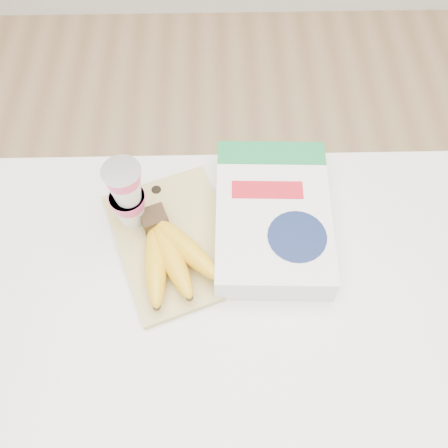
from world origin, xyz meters
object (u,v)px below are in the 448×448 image
(yogurt_stack, at_px, (127,195))
(bananas, at_px, (170,254))
(cereal_box, at_px, (272,217))
(table, at_px, (206,373))
(cutting_board, at_px, (176,241))

(yogurt_stack, bearing_deg, bananas, -49.93)
(cereal_box, bearing_deg, yogurt_stack, 179.82)
(cereal_box, bearing_deg, table, -126.27)
(bananas, relative_size, cereal_box, 0.66)
(yogurt_stack, height_order, cereal_box, yogurt_stack)
(yogurt_stack, bearing_deg, table, -56.38)
(table, distance_m, yogurt_stack, 0.57)
(table, xyz_separation_m, cutting_board, (-0.05, 0.15, 0.42))
(table, bearing_deg, yogurt_stack, 123.62)
(bananas, bearing_deg, cereal_box, 22.17)
(yogurt_stack, bearing_deg, cutting_board, -28.19)
(cutting_board, relative_size, bananas, 1.38)
(cutting_board, xyz_separation_m, cereal_box, (0.19, 0.03, 0.03))
(table, height_order, cereal_box, cereal_box)
(bananas, height_order, yogurt_stack, yogurt_stack)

